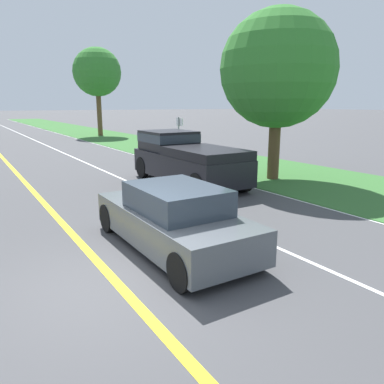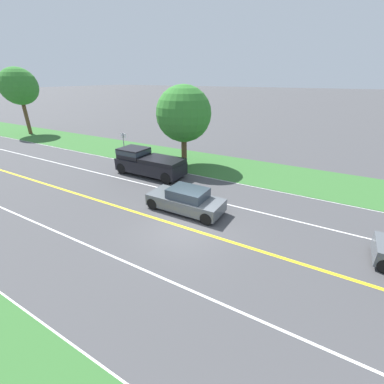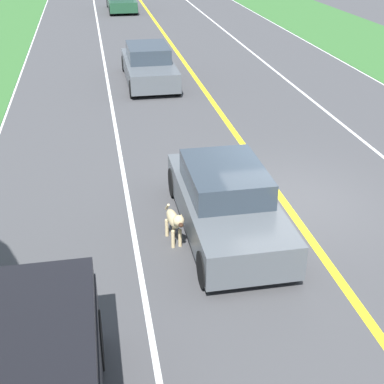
% 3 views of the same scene
% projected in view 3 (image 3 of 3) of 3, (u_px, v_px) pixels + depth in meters
% --- Properties ---
extents(ground_plane, '(400.00, 400.00, 0.00)m').
position_uv_depth(ground_plane, '(284.00, 202.00, 12.20)').
color(ground_plane, '#424244').
extents(centre_divider_line, '(0.18, 160.00, 0.01)m').
position_uv_depth(centre_divider_line, '(284.00, 202.00, 12.19)').
color(centre_divider_line, yellow).
rests_on(centre_divider_line, ground).
extents(lane_dash_same_dir, '(0.10, 160.00, 0.01)m').
position_uv_depth(lane_dash_same_dir, '(131.00, 216.00, 11.62)').
color(lane_dash_same_dir, white).
rests_on(lane_dash_same_dir, ground).
extents(ego_car, '(1.80, 4.34, 1.38)m').
position_uv_depth(ego_car, '(226.00, 202.00, 10.85)').
color(ego_car, '#51565B').
rests_on(ego_car, ground).
extents(dog, '(0.31, 1.13, 0.82)m').
position_uv_depth(dog, '(174.00, 221.00, 10.44)').
color(dog, '#D1B784').
rests_on(dog, ground).
extents(car_trailing_near, '(1.83, 4.58, 1.40)m').
position_uv_depth(car_trailing_near, '(149.00, 65.00, 20.65)').
color(car_trailing_near, '#51565B').
rests_on(car_trailing_near, ground).
extents(car_trailing_mid, '(1.84, 4.58, 1.32)m').
position_uv_depth(car_trailing_mid, '(121.00, 1.00, 36.12)').
color(car_trailing_mid, '#1E472D').
rests_on(car_trailing_mid, ground).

